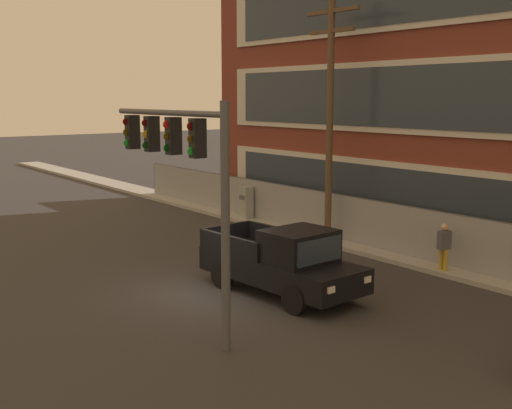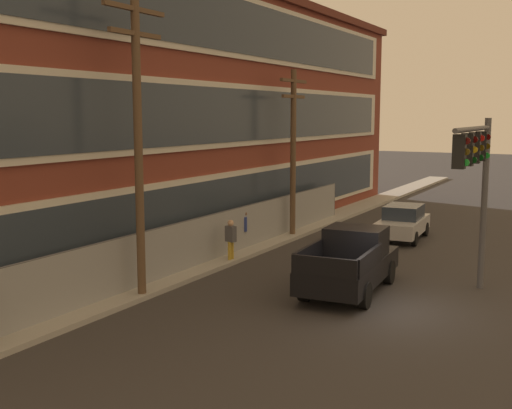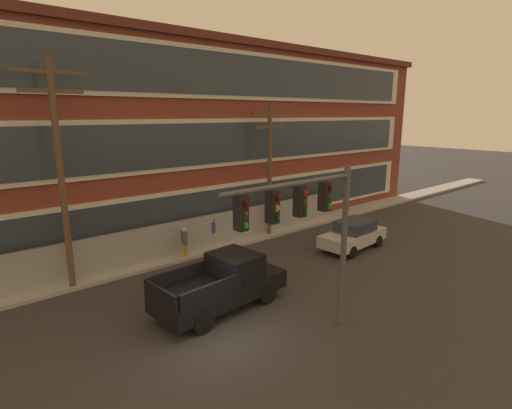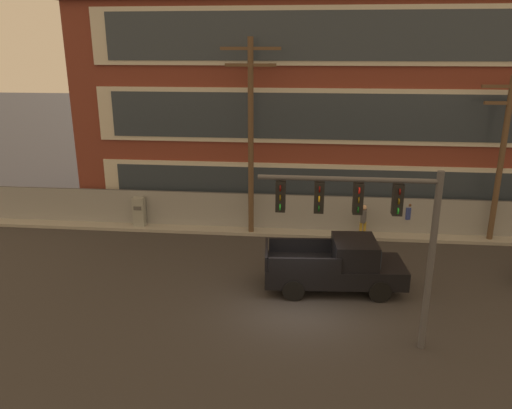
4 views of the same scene
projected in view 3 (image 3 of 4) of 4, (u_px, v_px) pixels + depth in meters
name	position (u px, v px, depth m)	size (l,w,h in m)	color
ground_plane	(214.00, 337.00, 13.20)	(160.00, 160.00, 0.00)	#333030
sidewalk_building_side	(124.00, 269.00, 18.67)	(80.00, 1.63, 0.16)	#9E9B93
brick_mill_building	(190.00, 138.00, 25.36)	(37.30, 8.81, 11.30)	brown
chain_link_fence	(96.00, 257.00, 17.77)	(32.60, 0.06, 1.92)	gray
traffic_signal_mast	(309.00, 218.00, 11.98)	(5.14, 0.43, 5.56)	#4C4C51
pickup_truck_black	(223.00, 284.00, 15.01)	(5.35, 2.40, 2.00)	black
sedan_silver	(353.00, 234.00, 21.67)	(4.24, 2.02, 1.56)	#B2B5BA
utility_pole_near_corner	(60.00, 168.00, 15.63)	(2.70, 0.26, 9.22)	brown
utility_pole_midblock	(270.00, 165.00, 23.08)	(2.53, 0.26, 7.67)	brown
pedestrian_near_cabinet	(213.00, 230.00, 21.84)	(0.47, 0.40, 1.69)	maroon
pedestrian_by_fence	(184.00, 241.00, 19.94)	(0.32, 0.44, 1.69)	#B7932D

